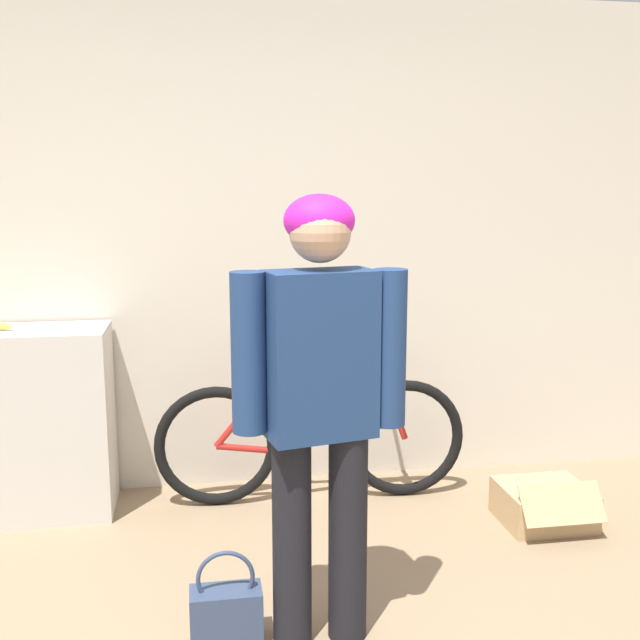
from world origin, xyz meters
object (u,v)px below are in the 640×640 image
person (320,387)px  cardboard_box (544,504)px  handbag (226,612)px  bicycle (312,438)px

person → cardboard_box: bearing=20.0°
person → cardboard_box: person is taller
handbag → cardboard_box: 1.72m
person → handbag: (-0.34, 0.03, -0.82)m
handbag → person: bearing=-4.4°
person → cardboard_box: 1.67m
bicycle → cardboard_box: bearing=-21.0°
person → bicycle: bearing=71.1°
cardboard_box → bicycle: bearing=156.8°
handbag → cardboard_box: size_ratio=0.83×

